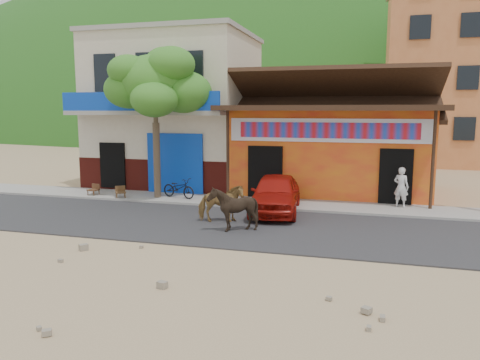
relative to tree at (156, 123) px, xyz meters
The scene contains 15 objects.
ground 8.03m from the tree, 51.58° to the right, with size 120.00×120.00×0.00m, color #9E825B.
road 6.45m from the tree, 35.66° to the right, with size 60.00×5.00×0.04m, color #28282B.
sidewalk 5.53m from the tree, ahead, with size 60.00×2.00×0.12m, color gray.
dance_club 7.93m from the tree, 32.47° to the left, with size 8.00×6.00×3.60m, color orange.
cafe_building 4.31m from the tree, 102.09° to the left, with size 7.00×6.00×7.00m, color beige.
apartment_front 22.90m from the tree, 53.23° to the left, with size 9.00×9.00×12.00m, color #CC723F.
hillside 64.97m from the tree, 85.90° to the left, with size 100.00×40.00×24.00m, color #194C14.
tree is the anchor object (origin of this frame).
cow_tan 5.39m from the tree, 39.56° to the right, with size 0.66×1.45×1.23m, color olive.
cow_dark 6.42m from the tree, 42.54° to the right, with size 1.09×1.23×1.35m, color black.
red_car 5.77m from the tree, 13.09° to the right, with size 1.61×4.00×1.36m, color #A3130B.
scooter 2.75m from the tree, ahead, with size 0.54×1.54×0.81m, color black.
pedestrian 9.67m from the tree, ahead, with size 0.54×0.35×1.47m, color silver.
cafe_chair_left 3.81m from the tree, behind, with size 0.39×0.39×0.84m, color #4C2619, non-canonical shape.
cafe_chair_right 2.97m from the tree, 160.35° to the right, with size 0.40×0.40×0.86m, color #4F351A, non-canonical shape.
Camera 1 is at (3.68, -11.27, 3.64)m, focal length 35.00 mm.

